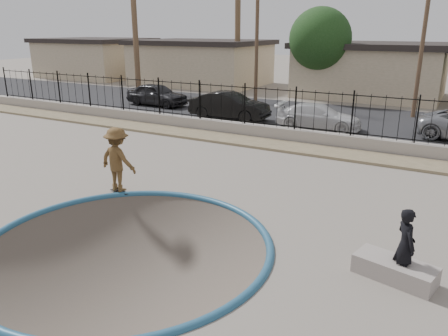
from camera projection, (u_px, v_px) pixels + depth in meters
ground at (305, 156)px, 21.51m from camera, size 120.00×120.00×2.20m
bowl_pit at (126, 246)px, 10.36m from camera, size 6.84×6.84×1.80m
coping_ring at (126, 246)px, 10.36m from camera, size 7.04×7.04×0.20m
rock_strip at (285, 146)px, 18.83m from camera, size 42.00×1.60×0.11m
retaining_wall at (294, 136)px, 19.67m from camera, size 42.00×0.45×0.60m
fence at (295, 109)px, 19.30m from camera, size 40.00×0.04×1.80m
street at (334, 117)px, 25.33m from camera, size 90.00×8.00×0.04m
house_west_far at (96, 57)px, 45.57m from camera, size 10.60×8.60×3.90m
house_west at (201, 62)px, 39.56m from camera, size 11.60×8.60×3.90m
house_center at (371, 69)px, 32.63m from camera, size 10.60×8.60×3.90m
palm_mid at (238, 4)px, 33.72m from camera, size 2.30×2.30×9.30m
utility_pole_left at (257, 31)px, 28.33m from camera, size 1.70×0.24×9.00m
utility_pole_mid at (425, 27)px, 23.62m from camera, size 1.70×0.24×9.50m
street_tree_left at (320, 39)px, 30.42m from camera, size 4.32×4.32×6.36m
skater at (118, 163)px, 13.37m from camera, size 1.31×0.78×2.00m
skateboard at (120, 191)px, 13.66m from camera, size 0.74×0.26×0.06m
videographer at (405, 245)px, 8.76m from camera, size 0.63×0.68×1.56m
concrete_ledge at (395, 270)px, 8.97m from camera, size 1.72×1.05×0.40m
car_a at (157, 94)px, 28.64m from camera, size 4.31×1.87×1.45m
car_b at (229, 106)px, 24.41m from camera, size 4.58×1.79×1.48m
car_c at (318, 116)px, 22.07m from camera, size 4.38×2.03×1.24m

